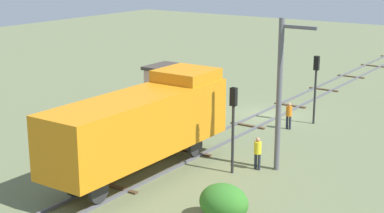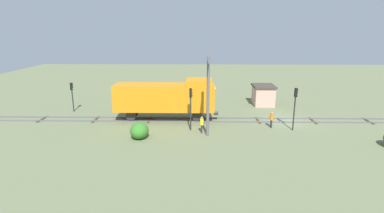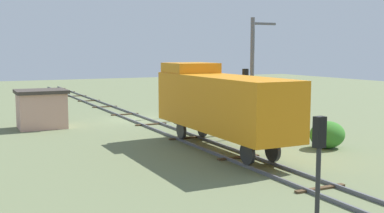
{
  "view_description": "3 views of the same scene",
  "coord_description": "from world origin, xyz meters",
  "px_view_note": "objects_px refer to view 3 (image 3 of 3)",
  "views": [
    {
      "loc": [
        -17.46,
        34.55,
        10.66
      ],
      "look_at": [
        0.06,
        9.23,
        2.6
      ],
      "focal_mm": 55.0,
      "sensor_mm": 36.0,
      "label": 1
    },
    {
      "loc": [
        -32.65,
        10.01,
        10.12
      ],
      "look_at": [
        -1.02,
        10.6,
        1.9
      ],
      "focal_mm": 28.0,
      "sensor_mm": 36.0,
      "label": 2
    },
    {
      "loc": [
        12.8,
        36.2,
        5.53
      ],
      "look_at": [
        -0.41,
        9.22,
        2.0
      ],
      "focal_mm": 45.0,
      "sensor_mm": 36.0,
      "label": 3
    }
  ],
  "objects_px": {
    "catenary_mast": "(253,72)",
    "relay_hut": "(42,109)",
    "traffic_signal_far": "(319,154)",
    "traffic_signal_mid": "(245,90)",
    "locomotive": "(220,101)",
    "traffic_signal_near": "(174,80)",
    "worker_near_track": "(175,109)",
    "worker_by_signal": "(246,119)"
  },
  "relations": [
    {
      "from": "worker_by_signal",
      "to": "traffic_signal_mid",
      "type": "bearing_deg",
      "value": -126.01
    },
    {
      "from": "traffic_signal_mid",
      "to": "relay_hut",
      "type": "height_order",
      "value": "traffic_signal_mid"
    },
    {
      "from": "traffic_signal_far",
      "to": "catenary_mast",
      "type": "relative_size",
      "value": 0.48
    },
    {
      "from": "traffic_signal_mid",
      "to": "relay_hut",
      "type": "distance_m",
      "value": 14.67
    },
    {
      "from": "traffic_signal_far",
      "to": "worker_by_signal",
      "type": "distance_m",
      "value": 17.95
    },
    {
      "from": "traffic_signal_far",
      "to": "traffic_signal_mid",
      "type": "bearing_deg",
      "value": -115.06
    },
    {
      "from": "locomotive",
      "to": "worker_near_track",
      "type": "height_order",
      "value": "locomotive"
    },
    {
      "from": "relay_hut",
      "to": "traffic_signal_mid",
      "type": "bearing_deg",
      "value": 138.4
    },
    {
      "from": "traffic_signal_near",
      "to": "traffic_signal_far",
      "type": "relative_size",
      "value": 1.21
    },
    {
      "from": "locomotive",
      "to": "traffic_signal_far",
      "type": "distance_m",
      "value": 12.67
    },
    {
      "from": "relay_hut",
      "to": "locomotive",
      "type": "bearing_deg",
      "value": 120.95
    },
    {
      "from": "locomotive",
      "to": "traffic_signal_mid",
      "type": "distance_m",
      "value": 4.43
    },
    {
      "from": "traffic_signal_near",
      "to": "worker_near_track",
      "type": "bearing_deg",
      "value": 68.63
    },
    {
      "from": "traffic_signal_near",
      "to": "traffic_signal_far",
      "type": "xyz_separation_m",
      "value": [
        6.8,
        25.5,
        -0.5
      ]
    },
    {
      "from": "traffic_signal_near",
      "to": "traffic_signal_far",
      "type": "distance_m",
      "value": 26.39
    },
    {
      "from": "worker_near_track",
      "to": "worker_by_signal",
      "type": "height_order",
      "value": "same"
    },
    {
      "from": "traffic_signal_far",
      "to": "traffic_signal_near",
      "type": "bearing_deg",
      "value": -104.93
    },
    {
      "from": "catenary_mast",
      "to": "locomotive",
      "type": "bearing_deg",
      "value": 41.67
    },
    {
      "from": "traffic_signal_far",
      "to": "worker_by_signal",
      "type": "xyz_separation_m",
      "value": [
        -7.8,
        -16.09,
        -1.56
      ]
    },
    {
      "from": "traffic_signal_mid",
      "to": "catenary_mast",
      "type": "distance_m",
      "value": 2.59
    },
    {
      "from": "traffic_signal_far",
      "to": "relay_hut",
      "type": "bearing_deg",
      "value": -81.01
    },
    {
      "from": "catenary_mast",
      "to": "relay_hut",
      "type": "xyz_separation_m",
      "value": [
        12.56,
        -8.0,
        -2.69
      ]
    },
    {
      "from": "traffic_signal_mid",
      "to": "traffic_signal_far",
      "type": "relative_size",
      "value": 1.2
    },
    {
      "from": "traffic_signal_near",
      "to": "traffic_signal_mid",
      "type": "distance_m",
      "value": 10.53
    },
    {
      "from": "traffic_signal_mid",
      "to": "worker_near_track",
      "type": "distance_m",
      "value": 8.78
    },
    {
      "from": "worker_near_track",
      "to": "relay_hut",
      "type": "height_order",
      "value": "relay_hut"
    },
    {
      "from": "traffic_signal_near",
      "to": "traffic_signal_mid",
      "type": "relative_size",
      "value": 1.01
    },
    {
      "from": "worker_by_signal",
      "to": "relay_hut",
      "type": "height_order",
      "value": "relay_hut"
    },
    {
      "from": "locomotive",
      "to": "relay_hut",
      "type": "height_order",
      "value": "locomotive"
    },
    {
      "from": "worker_by_signal",
      "to": "traffic_signal_near",
      "type": "bearing_deg",
      "value": 95.57
    },
    {
      "from": "locomotive",
      "to": "worker_by_signal",
      "type": "xyz_separation_m",
      "value": [
        -4.2,
        -3.95,
        -1.78
      ]
    },
    {
      "from": "worker_near_track",
      "to": "worker_by_signal",
      "type": "bearing_deg",
      "value": 68.59
    },
    {
      "from": "traffic_signal_near",
      "to": "worker_by_signal",
      "type": "xyz_separation_m",
      "value": [
        -1.0,
        9.41,
        -2.06
      ]
    },
    {
      "from": "locomotive",
      "to": "traffic_signal_near",
      "type": "height_order",
      "value": "locomotive"
    },
    {
      "from": "traffic_signal_near",
      "to": "relay_hut",
      "type": "bearing_deg",
      "value": 4.54
    },
    {
      "from": "catenary_mast",
      "to": "relay_hut",
      "type": "distance_m",
      "value": 15.14
    },
    {
      "from": "locomotive",
      "to": "relay_hut",
      "type": "relative_size",
      "value": 3.31
    },
    {
      "from": "traffic_signal_mid",
      "to": "catenary_mast",
      "type": "bearing_deg",
      "value": -134.74
    },
    {
      "from": "relay_hut",
      "to": "traffic_signal_near",
      "type": "bearing_deg",
      "value": -175.46
    },
    {
      "from": "traffic_signal_near",
      "to": "catenary_mast",
      "type": "bearing_deg",
      "value": 101.89
    },
    {
      "from": "worker_near_track",
      "to": "locomotive",
      "type": "bearing_deg",
      "value": 42.87
    },
    {
      "from": "traffic_signal_mid",
      "to": "traffic_signal_far",
      "type": "distance_m",
      "value": 16.53
    }
  ]
}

